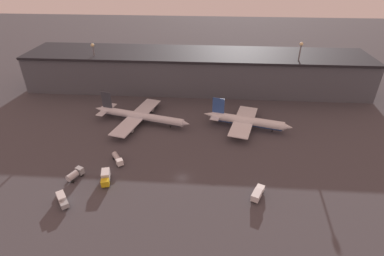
% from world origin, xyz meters
% --- Properties ---
extents(ground, '(600.00, 600.00, 0.00)m').
position_xyz_m(ground, '(0.00, 0.00, 0.00)').
color(ground, '#423F44').
extents(terminal_building, '(184.01, 31.04, 20.13)m').
position_xyz_m(terminal_building, '(0.00, 79.87, 10.10)').
color(terminal_building, '#4C515B').
rests_on(terminal_building, ground).
extents(airplane_0, '(46.52, 37.33, 12.67)m').
position_xyz_m(airplane_0, '(-22.99, 37.56, 3.08)').
color(airplane_0, silver).
rests_on(airplane_0, ground).
extents(airplane_1, '(38.63, 29.70, 12.46)m').
position_xyz_m(airplane_1, '(24.59, 36.01, 3.38)').
color(airplane_1, white).
rests_on(airplane_1, ground).
extents(service_vehicle_0, '(5.21, 7.59, 2.87)m').
position_xyz_m(service_vehicle_0, '(24.67, -7.66, 1.65)').
color(service_vehicle_0, white).
rests_on(service_vehicle_0, ground).
extents(service_vehicle_1, '(5.82, 7.18, 2.86)m').
position_xyz_m(service_vehicle_1, '(-24.53, 7.09, 1.65)').
color(service_vehicle_1, white).
rests_on(service_vehicle_1, ground).
extents(service_vehicle_2, '(4.84, 6.50, 3.13)m').
position_xyz_m(service_vehicle_2, '(-36.43, -2.80, 1.81)').
color(service_vehicle_2, '#9EA3A8').
rests_on(service_vehicle_2, ground).
extents(service_vehicle_3, '(5.93, 6.70, 2.87)m').
position_xyz_m(service_vehicle_3, '(-35.50, -14.63, 1.64)').
color(service_vehicle_3, '#9EA3A8').
rests_on(service_vehicle_3, ground).
extents(service_vehicle_4, '(4.20, 7.27, 3.71)m').
position_xyz_m(service_vehicle_4, '(-25.40, -3.79, 2.04)').
color(service_vehicle_4, gold).
rests_on(service_vehicle_4, ground).
extents(lamp_post_0, '(1.80, 1.80, 26.63)m').
position_xyz_m(lamp_post_0, '(-53.03, 70.53, 16.79)').
color(lamp_post_0, slate).
rests_on(lamp_post_0, ground).
extents(lamp_post_1, '(1.80, 1.80, 29.25)m').
position_xyz_m(lamp_post_1, '(51.94, 70.53, 18.22)').
color(lamp_post_1, slate).
rests_on(lamp_post_1, ground).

